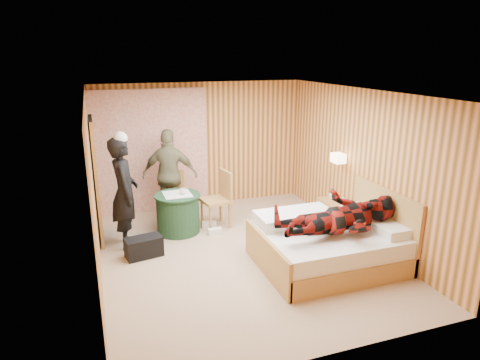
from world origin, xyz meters
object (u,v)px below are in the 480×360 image
object	(u,v)px
round_table	(178,213)
woman_standing	(124,193)
chair_far	(172,192)
wall_lamp	(338,158)
chair_near	(220,195)
man_on_bed	(341,207)
duffel_bag	(144,247)
bed	(329,244)
man_at_table	(170,175)
nightstand	(334,215)

from	to	relation	value
round_table	woman_standing	xyz separation A→B (m)	(-0.89, -0.27, 0.55)
round_table	chair_far	distance (m)	0.66
wall_lamp	round_table	size ratio (longest dim) A/B	0.33
round_table	chair_far	bearing A→B (deg)	87.63
woman_standing	chair_near	bearing A→B (deg)	-78.07
wall_lamp	man_on_bed	xyz separation A→B (m)	(-0.77, -1.38, -0.33)
duffel_bag	chair_far	bearing A→B (deg)	52.39
duffel_bag	bed	bearing A→B (deg)	-34.05
chair_far	duffel_bag	bearing A→B (deg)	-98.63
round_table	man_on_bed	xyz separation A→B (m)	(1.91, -2.13, 0.62)
bed	chair_near	world-z (taller)	bed
chair_far	man_on_bed	bearing A→B (deg)	-37.07
chair_far	man_at_table	world-z (taller)	man_at_table
nightstand	man_on_bed	xyz separation A→B (m)	(-0.73, -1.33, 0.69)
wall_lamp	man_on_bed	bearing A→B (deg)	-119.34
round_table	chair_near	size ratio (longest dim) A/B	0.77
nightstand	duffel_bag	distance (m)	3.34
chair_near	bed	bearing A→B (deg)	20.82
nightstand	chair_far	world-z (taller)	chair_far
bed	woman_standing	world-z (taller)	woman_standing
nightstand	chair_far	distance (m)	2.99
round_table	nightstand	bearing A→B (deg)	-16.82
round_table	man_on_bed	distance (m)	2.92
bed	chair_far	distance (m)	3.15
man_at_table	man_on_bed	bearing A→B (deg)	142.71
woman_standing	bed	bearing A→B (deg)	-118.87
nightstand	round_table	world-z (taller)	round_table
man_at_table	round_table	bearing A→B (deg)	108.35
bed	chair_near	distance (m)	2.25
wall_lamp	round_table	bearing A→B (deg)	164.36
wall_lamp	chair_far	world-z (taller)	wall_lamp
nightstand	chair_near	distance (m)	2.07
wall_lamp	round_table	xyz separation A→B (m)	(-2.68, 0.75, -0.94)
nightstand	woman_standing	bearing A→B (deg)	171.42
chair_near	duffel_bag	bearing A→B (deg)	-70.25
bed	man_at_table	world-z (taller)	man_at_table
duffel_bag	man_on_bed	xyz separation A→B (m)	(2.60, -1.36, 0.81)
bed	man_on_bed	size ratio (longest dim) A/B	1.13
bed	man_at_table	size ratio (longest dim) A/B	1.16
chair_near	duffel_bag	distance (m)	1.73
chair_near	man_at_table	bearing A→B (deg)	-137.85
bed	round_table	distance (m)	2.68
chair_far	duffel_bag	world-z (taller)	chair_far
man_on_bed	chair_far	bearing A→B (deg)	124.32
nightstand	man_at_table	bearing A→B (deg)	150.99
bed	duffel_bag	distance (m)	2.82
duffel_bag	man_on_bed	distance (m)	3.05
woman_standing	man_on_bed	distance (m)	3.36
round_table	duffel_bag	distance (m)	1.05
chair_near	chair_far	bearing A→B (deg)	-137.28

